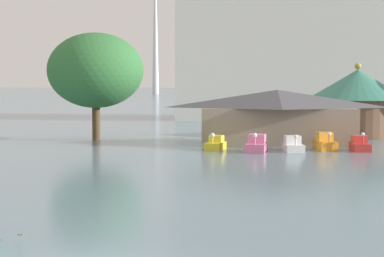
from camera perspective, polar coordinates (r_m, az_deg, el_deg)
The scene contains 10 objects.
pedal_boat_yellow at distance 54.51m, azimuth 2.14°, elevation -1.39°, with size 1.92×2.62×1.51m.
pedal_boat_pink at distance 53.06m, azimuth 5.84°, elevation -1.47°, with size 2.11×3.18×1.66m.
pedal_boat_white at distance 53.51m, azimuth 9.08°, elevation -1.51°, with size 1.71×2.52×1.51m.
pedal_boat_orange at distance 55.13m, azimuth 11.89°, elevation -1.30°, with size 1.86×2.59×1.61m.
pedal_boat_red at distance 55.34m, azimuth 14.86°, elevation -1.42°, with size 1.46×2.76×1.66m.
boathouse at distance 59.65m, azimuth 7.66°, elevation 1.14°, with size 15.04×7.49×5.10m.
green_roof_pavilion at distance 69.95m, azimuth 14.65°, elevation 2.68°, with size 10.83×10.83×7.88m.
shoreline_tree_tall_left at distance 63.99m, azimuth -8.67°, elevation 5.18°, with size 9.55×9.55×10.73m.
background_building_block at distance 104.60m, azimuth 9.22°, elevation 6.71°, with size 38.50×16.81×21.21m.
distant_broadcast_tower at distance 372.18m, azimuth -3.32°, elevation 10.72°, with size 5.97×5.97×123.54m.
Camera 1 is at (4.00, -18.73, 5.64)m, focal length 59.29 mm.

